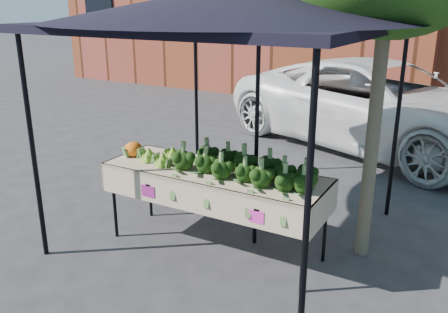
% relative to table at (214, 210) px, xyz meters
% --- Properties ---
extents(ground, '(90.00, 90.00, 0.00)m').
position_rel_table_xyz_m(ground, '(-0.06, 0.07, -0.45)').
color(ground, '#2D2D30').
extents(table, '(2.42, 0.86, 0.90)m').
position_rel_table_xyz_m(table, '(0.00, 0.00, 0.00)').
color(table, beige).
rests_on(table, ground).
extents(canopy, '(3.16, 3.16, 2.74)m').
position_rel_table_xyz_m(canopy, '(-0.03, 0.42, 0.92)').
color(canopy, black).
rests_on(canopy, ground).
extents(broccoli_heap, '(1.55, 0.58, 0.27)m').
position_rel_table_xyz_m(broccoli_heap, '(0.36, 0.03, 0.58)').
color(broccoli_heap, black).
rests_on(broccoli_heap, table).
extents(romanesco_cluster, '(0.44, 0.48, 0.21)m').
position_rel_table_xyz_m(romanesco_cluster, '(-0.67, -0.01, 0.55)').
color(romanesco_cluster, '#7EAF35').
rests_on(romanesco_cluster, table).
extents(cauliflower_pair, '(0.21, 0.21, 0.19)m').
position_rel_table_xyz_m(cauliflower_pair, '(-1.05, -0.05, 0.54)').
color(cauliflower_pair, orange).
rests_on(cauliflower_pair, table).
extents(street_tree, '(1.99, 1.99, 3.92)m').
position_rel_table_xyz_m(street_tree, '(1.41, 0.73, 1.51)').
color(street_tree, '#1E4C14').
rests_on(street_tree, ground).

